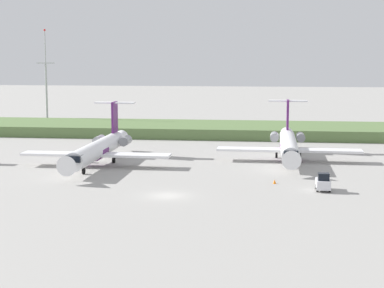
# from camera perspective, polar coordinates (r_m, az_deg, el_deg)

# --- Properties ---
(ground_plane) EXTENTS (500.00, 500.00, 0.00)m
(ground_plane) POSITION_cam_1_polar(r_m,az_deg,el_deg) (105.78, 0.41, -1.16)
(ground_plane) COLOR #9E9B96
(grass_berm) EXTENTS (320.00, 20.00, 2.19)m
(grass_berm) POSITION_cam_1_polar(r_m,az_deg,el_deg) (135.75, 1.92, 1.31)
(grass_berm) COLOR #597542
(grass_berm) RESTS_ON ground
(regional_jet_third) EXTENTS (22.81, 31.00, 9.00)m
(regional_jet_third) POSITION_cam_1_polar(r_m,az_deg,el_deg) (98.78, -8.37, -0.40)
(regional_jet_third) COLOR white
(regional_jet_third) RESTS_ON ground
(regional_jet_fourth) EXTENTS (22.81, 31.00, 9.00)m
(regional_jet_fourth) POSITION_cam_1_polar(r_m,az_deg,el_deg) (103.52, 8.66, -0.03)
(regional_jet_fourth) COLOR white
(regional_jet_fourth) RESTS_ON ground
(antenna_mast) EXTENTS (4.40, 0.50, 22.95)m
(antenna_mast) POSITION_cam_1_polar(r_m,az_deg,el_deg) (155.93, -12.92, 5.07)
(antenna_mast) COLOR #B2B2B7
(antenna_mast) RESTS_ON ground
(baggage_tug) EXTENTS (1.72, 3.20, 2.30)m
(baggage_tug) POSITION_cam_1_polar(r_m,az_deg,el_deg) (80.82, 11.67, -3.42)
(baggage_tug) COLOR silver
(baggage_tug) RESTS_ON ground
(safety_cone_front_marker) EXTENTS (0.44, 0.44, 0.55)m
(safety_cone_front_marker) POSITION_cam_1_polar(r_m,az_deg,el_deg) (84.30, 7.41, -3.36)
(safety_cone_front_marker) COLOR orange
(safety_cone_front_marker) RESTS_ON ground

